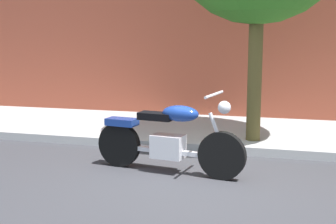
{
  "coord_description": "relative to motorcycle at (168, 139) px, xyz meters",
  "views": [
    {
      "loc": [
        1.11,
        -5.51,
        1.82
      ],
      "look_at": [
        -0.46,
        0.25,
        0.85
      ],
      "focal_mm": 47.57,
      "sensor_mm": 36.0,
      "label": 1
    }
  ],
  "objects": [
    {
      "name": "ground_plane",
      "position": [
        0.47,
        -0.25,
        -0.47
      ],
      "size": [
        60.0,
        60.0,
        0.0
      ],
      "primitive_type": "plane",
      "color": "#38383D"
    },
    {
      "name": "sidewalk",
      "position": [
        0.47,
        2.6,
        -0.4
      ],
      "size": [
        21.21,
        2.87,
        0.14
      ],
      "primitive_type": "cube",
      "color": "#ABABAB",
      "rests_on": "ground"
    },
    {
      "name": "motorcycle",
      "position": [
        0.0,
        0.0,
        0.0
      ],
      "size": [
        2.18,
        0.74,
        1.14
      ],
      "color": "black",
      "rests_on": "ground"
    }
  ]
}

